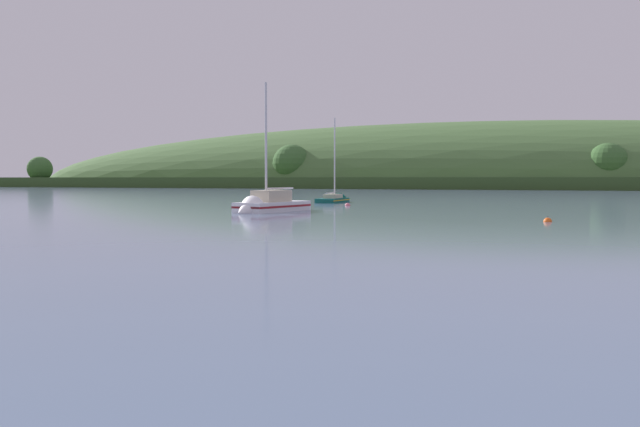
% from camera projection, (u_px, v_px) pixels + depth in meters
% --- Properties ---
extents(far_shoreline_hill, '(448.89, 130.27, 44.83)m').
position_uv_depth(far_shoreline_hill, '(470.00, 186.00, 230.48)').
color(far_shoreline_hill, '#314A21').
rests_on(far_shoreline_hill, ground).
extents(sailboat_near_mooring, '(3.01, 7.56, 11.81)m').
position_uv_depth(sailboat_near_mooring, '(335.00, 201.00, 84.67)').
color(sailboat_near_mooring, '#0F564C').
rests_on(sailboat_near_mooring, ground).
extents(sailboat_midwater_white, '(4.13, 9.46, 13.04)m').
position_uv_depth(sailboat_midwater_white, '(266.00, 209.00, 60.39)').
color(sailboat_midwater_white, white).
rests_on(sailboat_midwater_white, ground).
extents(mooring_buoy_midchannel, '(0.60, 0.60, 0.68)m').
position_uv_depth(mooring_buoy_midchannel, '(348.00, 206.00, 74.08)').
color(mooring_buoy_midchannel, '#E06675').
rests_on(mooring_buoy_midchannel, ground).
extents(mooring_buoy_off_fishing_boat, '(0.60, 0.60, 0.68)m').
position_uv_depth(mooring_buoy_off_fishing_boat, '(548.00, 222.00, 46.82)').
color(mooring_buoy_off_fishing_boat, '#EA5B19').
rests_on(mooring_buoy_off_fishing_boat, ground).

